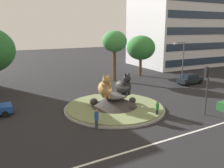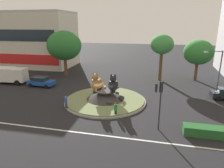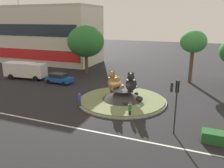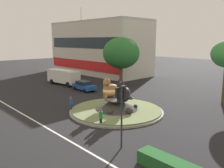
# 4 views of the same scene
# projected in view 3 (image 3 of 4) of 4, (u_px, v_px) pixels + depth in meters

# --- Properties ---
(ground_plane) EXTENTS (160.00, 160.00, 0.00)m
(ground_plane) POSITION_uv_depth(u_px,v_px,m) (122.00, 101.00, 28.01)
(ground_plane) COLOR black
(lane_centreline) EXTENTS (112.00, 0.20, 0.01)m
(lane_centreline) POSITION_uv_depth(u_px,v_px,m) (92.00, 131.00, 20.56)
(lane_centreline) COLOR silver
(lane_centreline) RESTS_ON ground
(roundabout_island) EXTENTS (10.77, 10.77, 1.54)m
(roundabout_island) POSITION_uv_depth(u_px,v_px,m) (122.00, 97.00, 27.88)
(roundabout_island) COLOR gray
(roundabout_island) RESTS_ON ground
(cat_statue_tabby) EXTENTS (1.85, 2.45, 2.49)m
(cat_statue_tabby) POSITION_uv_depth(u_px,v_px,m) (114.00, 81.00, 27.75)
(cat_statue_tabby) COLOR #9E703D
(cat_statue_tabby) RESTS_ON roundabout_island
(cat_statue_black) EXTENTS (1.75, 2.58, 2.44)m
(cat_statue_black) POSITION_uv_depth(u_px,v_px,m) (131.00, 83.00, 26.85)
(cat_statue_black) COLOR black
(cat_statue_black) RESTS_ON roundabout_island
(traffic_light_mast) EXTENTS (0.71, 0.57, 4.84)m
(traffic_light_mast) POSITION_uv_depth(u_px,v_px,m) (176.00, 95.00, 19.23)
(traffic_light_mast) COLOR #2D2D33
(traffic_light_mast) RESTS_ON ground
(shophouse_block) EXTENTS (26.85, 11.15, 16.03)m
(shophouse_block) POSITION_uv_depth(u_px,v_px,m) (42.00, 34.00, 53.09)
(shophouse_block) COLOR beige
(shophouse_block) RESTS_ON ground
(broadleaf_tree_behind_island) EXTENTS (4.00, 4.00, 8.17)m
(broadleaf_tree_behind_island) POSITION_uv_depth(u_px,v_px,m) (193.00, 42.00, 34.59)
(broadleaf_tree_behind_island) COLOR brown
(broadleaf_tree_behind_island) RESTS_ON ground
(second_tree_near_tower) EXTENTS (6.58, 6.58, 8.67)m
(second_tree_near_tower) POSITION_uv_depth(u_px,v_px,m) (86.00, 42.00, 40.91)
(second_tree_near_tower) COLOR brown
(second_tree_near_tower) RESTS_ON ground
(pedestrian_green_shirt) EXTENTS (0.34, 0.34, 1.67)m
(pedestrian_green_shirt) POSITION_uv_depth(u_px,v_px,m) (130.00, 110.00, 23.16)
(pedestrian_green_shirt) COLOR black
(pedestrian_green_shirt) RESTS_ON ground
(pedestrian_blue_shirt) EXTENTS (0.38, 0.38, 1.70)m
(pedestrian_blue_shirt) POSITION_uv_depth(u_px,v_px,m) (79.00, 100.00, 25.93)
(pedestrian_blue_shirt) COLOR #33384C
(pedestrian_blue_shirt) RESTS_ON ground
(sedan_on_far_lane) EXTENTS (4.39, 2.22, 1.56)m
(sedan_on_far_lane) POSITION_uv_depth(u_px,v_px,m) (59.00, 78.00, 35.71)
(sedan_on_far_lane) COLOR #19479E
(sedan_on_far_lane) RESTS_ON ground
(delivery_box_truck) EXTENTS (7.35, 3.07, 2.74)m
(delivery_box_truck) POSITION_uv_depth(u_px,v_px,m) (25.00, 70.00, 38.19)
(delivery_box_truck) COLOR silver
(delivery_box_truck) RESTS_ON ground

